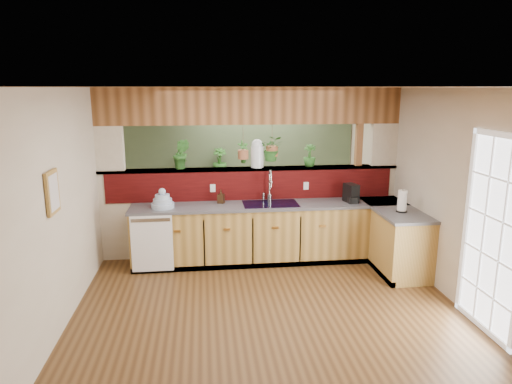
{
  "coord_description": "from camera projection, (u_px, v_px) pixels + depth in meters",
  "views": [
    {
      "loc": [
        -0.73,
        -5.55,
        2.6
      ],
      "look_at": [
        -0.0,
        0.7,
        1.15
      ],
      "focal_mm": 32.0,
      "sensor_mm": 36.0,
      "label": 1
    }
  ],
  "objects": [
    {
      "name": "soap_dispenser",
      "position": [
        221.0,
        196.0,
        6.82
      ],
      "size": [
        0.12,
        0.12,
        0.21
      ],
      "primitive_type": "imported",
      "rotation": [
        0.0,
        0.0,
        -0.37
      ],
      "color": "#3C2616",
      "rests_on": "countertop"
    },
    {
      "name": "wall_right",
      "position": [
        435.0,
        188.0,
        6.01
      ],
      "size": [
        0.02,
        7.0,
        2.6
      ],
      "primitive_type": "cube",
      "color": "beige",
      "rests_on": "ground"
    },
    {
      "name": "ledge_plant_left",
      "position": [
        181.0,
        154.0,
        6.86
      ],
      "size": [
        0.28,
        0.24,
        0.46
      ],
      "primitive_type": "imported",
      "rotation": [
        0.0,
        0.0,
        -0.17
      ],
      "color": "#25581E",
      "rests_on": "pass_through_ledge"
    },
    {
      "name": "wall_back",
      "position": [
        240.0,
        154.0,
        9.13
      ],
      "size": [
        4.6,
        0.02,
        2.6
      ],
      "primitive_type": "cube",
      "color": "beige",
      "rests_on": "ground"
    },
    {
      "name": "pass_through_partition",
      "position": [
        253.0,
        180.0,
        7.08
      ],
      "size": [
        4.6,
        0.21,
        2.6
      ],
      "color": "beige",
      "rests_on": "ground"
    },
    {
      "name": "header_beam",
      "position": [
        251.0,
        106.0,
        6.82
      ],
      "size": [
        4.6,
        0.15,
        0.55
      ],
      "primitive_type": "cube",
      "color": "brown",
      "rests_on": "ground"
    },
    {
      "name": "countertop",
      "position": [
        310.0,
        233.0,
        6.87
      ],
      "size": [
        4.14,
        1.52,
        0.9
      ],
      "color": "olive",
      "rests_on": "ground"
    },
    {
      "name": "paper_towel",
      "position": [
        402.0,
        201.0,
        6.34
      ],
      "size": [
        0.15,
        0.15,
        0.33
      ],
      "color": "black",
      "rests_on": "countertop"
    },
    {
      "name": "hanging_plant_a",
      "position": [
        243.0,
        145.0,
        6.94
      ],
      "size": [
        0.21,
        0.18,
        0.52
      ],
      "color": "brown",
      "rests_on": "header_beam"
    },
    {
      "name": "shelf_plant_b",
      "position": [
        220.0,
        161.0,
        8.87
      ],
      "size": [
        0.31,
        0.31,
        0.49
      ],
      "primitive_type": "imported",
      "rotation": [
        0.0,
        0.0,
        0.15
      ],
      "color": "#25581E",
      "rests_on": "shelving_console"
    },
    {
      "name": "floor_plant",
      "position": [
        307.0,
        214.0,
        8.06
      ],
      "size": [
        0.73,
        0.63,
        0.81
      ],
      "primitive_type": "imported",
      "rotation": [
        0.0,
        0.0,
        0.0
      ],
      "color": "#25581E",
      "rests_on": "ground"
    },
    {
      "name": "wall_front",
      "position": [
        350.0,
        344.0,
        2.36
      ],
      "size": [
        4.6,
        0.02,
        2.6
      ],
      "primitive_type": "cube",
      "color": "beige",
      "rests_on": "ground"
    },
    {
      "name": "ground",
      "position": [
        262.0,
        288.0,
        6.04
      ],
      "size": [
        4.6,
        7.0,
        0.01
      ],
      "primitive_type": "cube",
      "color": "#4F3318",
      "rests_on": "ground"
    },
    {
      "name": "wall_left",
      "position": [
        73.0,
        198.0,
        5.49
      ],
      "size": [
        0.02,
        7.0,
        2.6
      ],
      "primitive_type": "cube",
      "color": "beige",
      "rests_on": "ground"
    },
    {
      "name": "dishwasher",
      "position": [
        152.0,
        243.0,
        6.41
      ],
      "size": [
        0.58,
        0.03,
        0.82
      ],
      "color": "white",
      "rests_on": "ground"
    },
    {
      "name": "coffee_maker",
      "position": [
        351.0,
        194.0,
        6.87
      ],
      "size": [
        0.15,
        0.25,
        0.28
      ],
      "rotation": [
        0.0,
        0.0,
        0.26
      ],
      "color": "black",
      "rests_on": "countertop"
    },
    {
      "name": "glass_jar",
      "position": [
        257.0,
        153.0,
        6.99
      ],
      "size": [
        0.2,
        0.2,
        0.44
      ],
      "color": "silver",
      "rests_on": "pass_through_ledge"
    },
    {
      "name": "ledge_plant_right",
      "position": [
        310.0,
        155.0,
        7.1
      ],
      "size": [
        0.24,
        0.24,
        0.34
      ],
      "primitive_type": "imported",
      "rotation": [
        0.0,
        0.0,
        -0.29
      ],
      "color": "#25581E",
      "rests_on": "pass_through_ledge"
    },
    {
      "name": "ceiling",
      "position": [
        263.0,
        87.0,
        5.45
      ],
      "size": [
        4.6,
        7.0,
        0.01
      ],
      "primitive_type": "cube",
      "color": "brown",
      "rests_on": "ground"
    },
    {
      "name": "hanging_plant_b",
      "position": [
        272.0,
        137.0,
        6.97
      ],
      "size": [
        0.41,
        0.37,
        0.51
      ],
      "color": "brown",
      "rests_on": "header_beam"
    },
    {
      "name": "shelf_plant_a",
      "position": [
        181.0,
        162.0,
        8.79
      ],
      "size": [
        0.26,
        0.19,
        0.45
      ],
      "primitive_type": "imported",
      "rotation": [
        0.0,
        0.0,
        -0.15
      ],
      "color": "#25581E",
      "rests_on": "shelving_console"
    },
    {
      "name": "navy_sink",
      "position": [
        270.0,
        209.0,
        6.83
      ],
      "size": [
        0.82,
        0.5,
        0.18
      ],
      "color": "black",
      "rests_on": "countertop"
    },
    {
      "name": "pass_through_ledge",
      "position": [
        251.0,
        169.0,
        7.04
      ],
      "size": [
        4.6,
        0.21,
        0.04
      ],
      "primitive_type": "cube",
      "color": "brown",
      "rests_on": "ground"
    },
    {
      "name": "sage_backwall",
      "position": [
        240.0,
        154.0,
        9.11
      ],
      "size": [
        4.55,
        0.02,
        2.55
      ],
      "primitive_type": "cube",
      "color": "#4A5E40",
      "rests_on": "ground"
    },
    {
      "name": "french_door",
      "position": [
        492.0,
        238.0,
        4.8
      ],
      "size": [
        0.06,
        1.02,
        2.16
      ],
      "primitive_type": "cube",
      "color": "white",
      "rests_on": "ground"
    },
    {
      "name": "dish_stack",
      "position": [
        163.0,
        202.0,
        6.56
      ],
      "size": [
        0.33,
        0.33,
        0.29
      ],
      "color": "#A3B8D3",
      "rests_on": "countertop"
    },
    {
      "name": "framed_print",
      "position": [
        53.0,
        192.0,
        4.66
      ],
      "size": [
        0.04,
        0.35,
        0.45
      ],
      "color": "olive",
      "rests_on": "wall_left"
    },
    {
      "name": "faucet",
      "position": [
        270.0,
        184.0,
        6.9
      ],
      "size": [
        0.21,
        0.22,
        0.49
      ],
      "color": "#B7B7B2",
      "rests_on": "countertop"
    },
    {
      "name": "shelving_console",
      "position": [
        202.0,
        196.0,
        8.98
      ],
      "size": [
        1.42,
        0.5,
        0.93
      ],
      "primitive_type": "cube",
      "rotation": [
        0.0,
        0.0,
        -0.09
      ],
      "color": "black",
      "rests_on": "ground"
    }
  ]
}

